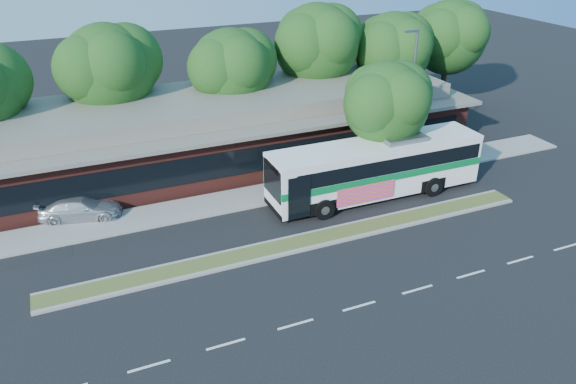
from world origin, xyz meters
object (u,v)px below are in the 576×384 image
sedan (80,208)px  sidewalk_tree (390,101)px  transit_bus (377,164)px  lamp_post (410,99)px

sedan → sidewalk_tree: (17.97, -2.39, 4.53)m
transit_bus → sedan: 16.85m
transit_bus → sidewalk_tree: size_ratio=1.72×
sedan → sidewalk_tree: bearing=-82.6°
transit_bus → sedan: size_ratio=2.95×
lamp_post → transit_bus: lamp_post is taller
sidewalk_tree → lamp_post: bearing=17.5°
lamp_post → transit_bus: (-3.50, -2.20, -2.88)m
lamp_post → transit_bus: 5.04m
lamp_post → sidewalk_tree: size_ratio=1.20×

